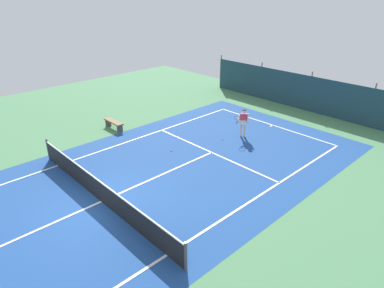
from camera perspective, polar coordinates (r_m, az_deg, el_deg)
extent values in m
plane|color=#4C8456|center=(14.30, -14.91, -9.32)|extent=(36.00, 36.00, 0.00)
cube|color=#1E478C|center=(14.30, -14.91, -9.31)|extent=(11.02, 26.60, 0.01)
cube|color=white|center=(21.66, 13.40, 3.08)|extent=(8.22, 0.10, 0.01)
cube|color=white|center=(17.60, -21.56, -3.38)|extent=(0.10, 23.80, 0.01)
cube|color=white|center=(11.53, -4.22, -18.06)|extent=(0.10, 23.80, 0.01)
cube|color=white|center=(17.65, 3.31, -1.43)|extent=(8.22, 0.10, 0.01)
cube|color=white|center=(14.30, -14.91, -9.28)|extent=(0.10, 12.80, 0.01)
cube|color=white|center=(21.54, 13.18, 2.98)|extent=(0.10, 0.30, 0.01)
cube|color=black|center=(14.04, -15.12, -7.71)|extent=(9.92, 0.03, 0.95)
cube|color=white|center=(13.79, -15.36, -5.96)|extent=(9.92, 0.04, 0.05)
cylinder|color=#47474C|center=(18.14, -22.96, -0.86)|extent=(0.10, 0.10, 1.10)
cylinder|color=#47474C|center=(10.65, -1.07, -18.39)|extent=(0.10, 0.10, 1.10)
cube|color=#1E3D4C|center=(24.60, 19.01, 7.98)|extent=(16.22, 0.06, 2.40)
cylinder|color=#595B60|center=(29.09, 4.85, 12.04)|extent=(0.08, 0.08, 2.70)
cylinder|color=#595B60|center=(26.64, 11.43, 10.42)|extent=(0.08, 0.08, 2.70)
cylinder|color=#595B60|center=(24.62, 19.13, 8.34)|extent=(0.08, 0.08, 2.70)
cylinder|color=#595B60|center=(23.13, 27.89, 5.75)|extent=(0.08, 0.08, 2.70)
cube|color=#234C1E|center=(25.30, 19.47, 6.81)|extent=(14.60, 0.70, 1.10)
cylinder|color=beige|center=(19.57, 8.80, 2.35)|extent=(0.12, 0.12, 0.82)
cylinder|color=beige|center=(19.60, 8.22, 2.43)|extent=(0.12, 0.12, 0.82)
cylinder|color=white|center=(19.40, 8.60, 3.73)|extent=(0.40, 0.40, 0.22)
cube|color=#D1384C|center=(19.33, 8.64, 4.28)|extent=(0.41, 0.35, 0.56)
sphere|color=beige|center=(19.19, 8.72, 5.48)|extent=(0.22, 0.22, 0.22)
cylinder|color=black|center=(19.16, 8.74, 5.73)|extent=(0.23, 0.23, 0.04)
cylinder|color=beige|center=(19.29, 9.32, 4.27)|extent=(0.09, 0.09, 0.58)
cylinder|color=beige|center=(19.25, 7.90, 4.32)|extent=(0.33, 0.51, 0.41)
cylinder|color=black|center=(19.02, 7.56, 3.72)|extent=(0.16, 0.26, 0.13)
torus|color=teal|center=(18.94, 7.59, 4.34)|extent=(0.33, 0.25, 0.29)
sphere|color=#CCDB33|center=(19.16, 5.08, 0.81)|extent=(0.07, 0.07, 0.07)
sphere|color=#CCDB33|center=(17.80, -3.50, -1.11)|extent=(0.07, 0.07, 0.07)
sphere|color=#CCDB33|center=(23.29, 11.29, 4.91)|extent=(0.07, 0.07, 0.07)
cube|color=brown|center=(20.96, -13.02, 3.68)|extent=(1.60, 0.40, 0.08)
cube|color=#4C4C51|center=(21.58, -13.87, 3.56)|extent=(0.08, 0.36, 0.45)
cube|color=#4C4C51|center=(20.52, -12.02, 2.62)|extent=(0.08, 0.36, 0.45)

